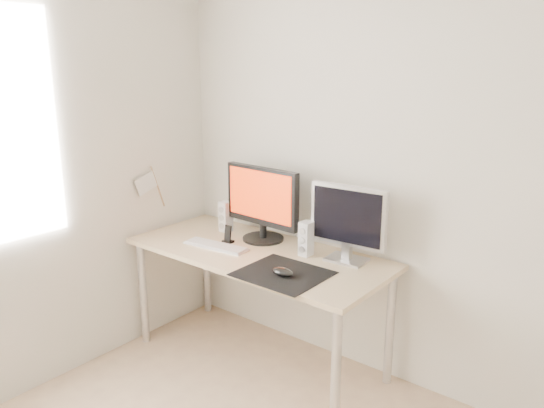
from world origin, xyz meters
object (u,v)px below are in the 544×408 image
Objects in this scene: speaker_right at (306,239)px; main_monitor at (262,201)px; speaker_left at (226,217)px; keyboard at (216,246)px; desk at (258,263)px; mouse at (282,272)px; second_monitor at (348,220)px; phone_dock at (228,237)px.

main_monitor is at bearing 172.38° from speaker_right.
speaker_left reaches higher than keyboard.
keyboard is at bearing -57.99° from speaker_left.
keyboard is at bearing -156.40° from desk.
mouse is 0.27× the size of second_monitor.
speaker_left is 1.83× the size of phone_dock.
main_monitor is 0.34m from speaker_left.
speaker_right is (-0.08, 0.33, 0.08)m from mouse.
speaker_right is at bearing 23.65° from keyboard.
main_monitor is at bearing 121.39° from desk.
speaker_left is (-0.30, -0.01, -0.15)m from main_monitor.
speaker_left is at bearing 176.73° from speaker_right.
phone_dock reaches higher than keyboard.
second_monitor is (0.60, 0.02, -0.01)m from main_monitor.
mouse is at bearing -10.50° from keyboard.
second_monitor is 0.83m from keyboard.
mouse is at bearing -26.13° from speaker_left.
speaker_right is 0.56m from keyboard.
main_monitor is at bearing -178.06° from second_monitor.
speaker_left reaches higher than mouse.
mouse is 0.85m from speaker_left.
keyboard is at bearing -158.42° from second_monitor.
desk is 0.34m from speaker_right.
speaker_right is at bearing 23.69° from desk.
speaker_left is 0.24m from phone_dock.
main_monitor reaches higher than speaker_right.
main_monitor is at bearing 2.06° from speaker_left.
speaker_left is at bearing 122.01° from keyboard.
desk is at bearing -58.61° from main_monitor.
desk is at bearing -21.01° from speaker_left.
speaker_left is at bearing 153.87° from mouse.
mouse reaches higher than desk.
speaker_right is at bearing 13.18° from phone_dock.
phone_dock is at bearing -166.82° from speaker_right.
speaker_left is at bearing -178.02° from second_monitor.
phone_dock is (-0.74, -0.19, -0.21)m from second_monitor.
desk is at bearing 0.30° from phone_dock.
desk is 0.62m from second_monitor.
phone_dock is (0.00, 0.10, 0.03)m from keyboard.
speaker_right is (0.67, -0.04, 0.00)m from speaker_left.
mouse is at bearing -40.12° from main_monitor.
keyboard is at bearing -156.35° from speaker_right.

